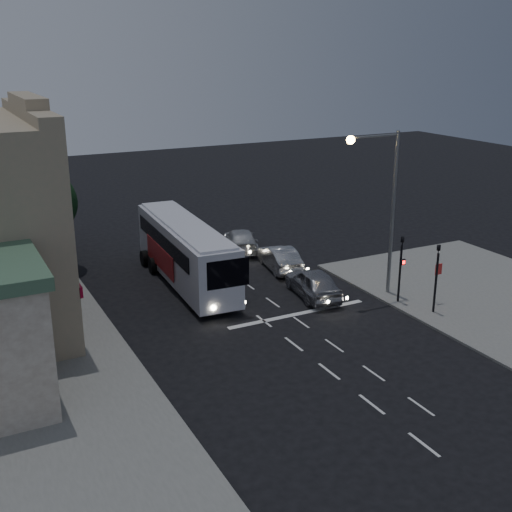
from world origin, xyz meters
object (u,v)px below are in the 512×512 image
traffic_signal_side (437,270)px  street_tree (43,200)px  tour_bus (185,251)px  streetlight (384,195)px  traffic_signal_main (401,261)px  car_suv (313,283)px  regulatory_sign (437,277)px  car_sedan_b (241,240)px  car_sedan_a (279,258)px

traffic_signal_side → street_tree: bearing=135.5°
tour_bus → streetlight: streetlight is taller
traffic_signal_main → streetlight: bearing=100.2°
traffic_signal_side → tour_bus: bearing=133.4°
tour_bus → streetlight: 11.77m
car_suv → tour_bus: bearing=-35.4°
regulatory_sign → streetlight: 5.18m
streetlight → car_sedan_b: bearing=105.2°
tour_bus → regulatory_sign: 14.22m
car_suv → street_tree: bearing=-33.9°
car_suv → traffic_signal_main: size_ratio=1.15×
car_sedan_a → car_sedan_b: (-0.36, 4.78, -0.04)m
car_sedan_b → regulatory_sign: regulatory_sign is taller
car_sedan_a → traffic_signal_side: traffic_signal_side is taller
car_sedan_b → tour_bus: bearing=56.8°
car_suv → car_sedan_a: bearing=-88.4°
car_sedan_a → streetlight: 8.63m
tour_bus → street_tree: 9.35m
car_sedan_b → traffic_signal_main: traffic_signal_main is taller
regulatory_sign → street_tree: size_ratio=0.35×
tour_bus → regulatory_sign: bearing=-37.8°
car_suv → car_sedan_b: 9.69m
tour_bus → traffic_signal_side: bearing=-43.4°
tour_bus → street_tree: street_tree is taller
tour_bus → car_suv: tour_bus is taller
car_sedan_a → tour_bus: bearing=5.9°
regulatory_sign → streetlight: size_ratio=0.24×
street_tree → streetlight: bearing=-39.5°
streetlight → street_tree: streetlight is taller
car_sedan_b → traffic_signal_side: traffic_signal_side is taller
car_sedan_a → car_sedan_b: size_ratio=0.93×
traffic_signal_side → traffic_signal_main: bearing=109.5°
tour_bus → car_sedan_a: tour_bus is taller
regulatory_sign → streetlight: (-1.96, 2.44, 4.14)m
car_sedan_b → street_tree: (-12.47, 1.54, 3.79)m
tour_bus → traffic_signal_side: traffic_signal_side is taller
car_suv → regulatory_sign: size_ratio=2.14×
traffic_signal_side → regulatory_sign: size_ratio=1.86×
tour_bus → traffic_signal_main: 12.28m
car_sedan_a → street_tree: street_tree is taller
traffic_signal_main → street_tree: 21.38m
tour_bus → street_tree: (-6.77, 5.94, 2.52)m
tour_bus → street_tree: size_ratio=1.94×
car_suv → streetlight: size_ratio=0.52×
car_suv → traffic_signal_side: bearing=139.0°
traffic_signal_main → car_sedan_a: bearing=110.5°
traffic_signal_main → streetlight: size_ratio=0.46×
traffic_signal_side → regulatory_sign: traffic_signal_side is taller
car_sedan_a → traffic_signal_side: (3.67, -9.90, 1.67)m
regulatory_sign → streetlight: streetlight is taller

